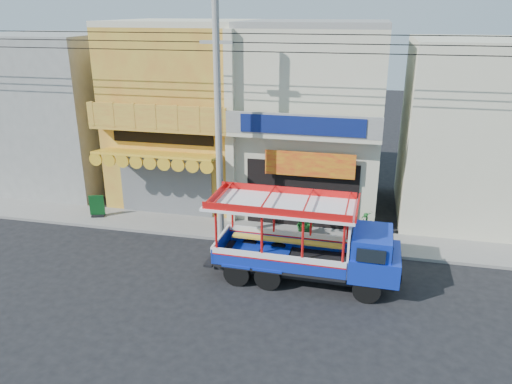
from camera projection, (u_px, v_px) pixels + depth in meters
The scene contains 12 objects.
ground at pixel (222, 281), 16.95m from camera, with size 90.00×90.00×0.00m, color black.
sidewalk at pixel (249, 231), 20.58m from camera, with size 30.00×2.00×0.12m, color slate.
shophouse_left at pixel (187, 112), 23.65m from camera, with size 6.00×7.50×8.24m.
shophouse_right at pixel (313, 118), 22.39m from camera, with size 6.00×6.75×8.24m.
party_pilaster at pixel (230, 132), 20.21m from camera, with size 0.35×0.30×8.00m, color beige.
filler_building_left at pixel (57, 112), 25.25m from camera, with size 6.00×6.00×7.60m, color gray.
filler_building_right at pixel (478, 132), 21.07m from camera, with size 6.00×6.00×7.60m, color beige.
utility_pole at pixel (222, 115), 18.40m from camera, with size 28.00×0.26×9.00m.
songthaew_truck at pixel (318, 244), 16.42m from camera, with size 6.39×2.27×2.96m.
green_sign at pixel (97, 208), 21.79m from camera, with size 0.63×0.44×0.98m.
potted_plant_a at pixel (305, 223), 19.93m from camera, with size 0.98×0.85×1.08m, color #16501E.
potted_plant_c at pixel (366, 224), 19.83m from camera, with size 0.61×0.61×1.09m, color #16501E.
Camera 1 is at (4.45, -14.22, 8.70)m, focal length 35.00 mm.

